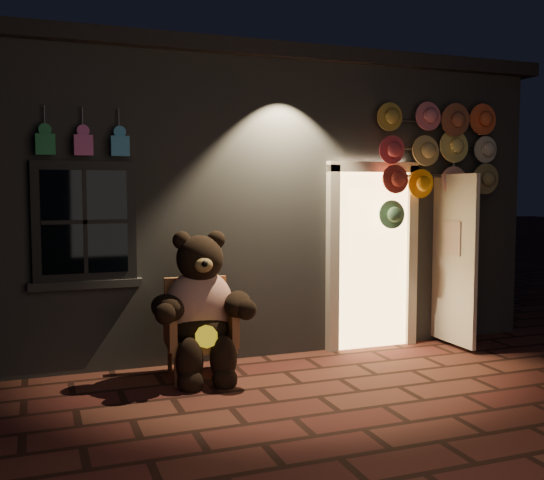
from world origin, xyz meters
TOP-DOWN VIEW (x-y plane):
  - ground at (0.00, 0.00)m, footprint 60.00×60.00m
  - shop_building at (0.00, 3.99)m, footprint 7.30×5.95m
  - wicker_armchair at (-0.85, 1.05)m, footprint 0.71×0.65m
  - teddy_bear at (-0.85, 0.92)m, footprint 1.09×0.88m
  - hat_rack at (2.10, 1.28)m, footprint 1.64×0.22m

SIDE VIEW (x-z plane):
  - ground at x=0.00m, z-range 0.00..0.00m
  - wicker_armchair at x=-0.85m, z-range 0.00..0.97m
  - teddy_bear at x=-0.85m, z-range -0.05..1.46m
  - shop_building at x=0.00m, z-range -0.02..3.49m
  - hat_rack at x=2.10m, z-range 0.82..3.72m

